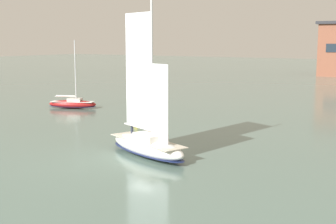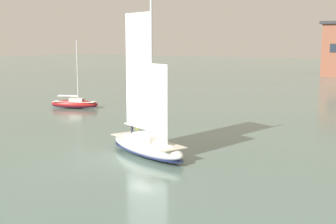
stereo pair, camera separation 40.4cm
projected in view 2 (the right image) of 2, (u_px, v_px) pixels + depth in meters
The scene contains 4 objects.
ground_plane at pixel (147, 155), 36.55m from camera, with size 400.00×400.00×0.00m, color slate.
sailboat_main at pixel (147, 143), 36.39m from camera, with size 9.12×5.33×12.10m.
sailboat_moored_mid_channel at pixel (75, 103), 61.97m from camera, with size 6.66×4.38×8.95m.
channel_buoy at pixel (138, 116), 51.65m from camera, with size 0.87×0.87×1.60m.
Camera 2 is at (21.05, -28.77, 8.91)m, focal length 50.00 mm.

